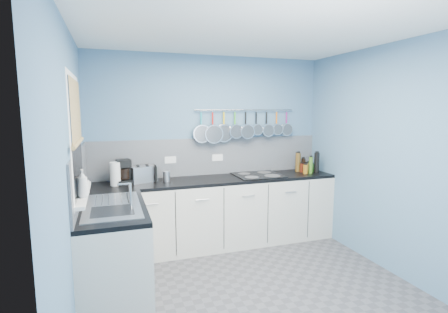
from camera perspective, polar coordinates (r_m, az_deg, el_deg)
floor at (r=3.68m, az=4.80°, el=-21.42°), size 3.20×3.00×0.02m
ceiling at (r=3.29m, az=5.35°, el=20.50°), size 3.20×3.00×0.02m
wall_back at (r=4.66m, az=-2.40°, el=1.27°), size 3.20×0.02×2.50m
wall_front at (r=2.00m, az=22.88°, el=-8.55°), size 3.20×0.02×2.50m
wall_left at (r=3.00m, az=-24.40°, el=-3.23°), size 0.02×3.00×2.50m
wall_right at (r=4.16m, az=25.80°, el=-0.35°), size 0.02×3.00×2.50m
backsplash_back at (r=4.65m, az=-2.32°, el=0.01°), size 3.20×0.02×0.50m
backsplash_left at (r=3.61m, az=-23.04°, el=-2.98°), size 0.02×1.80×0.50m
cabinet_run_back at (r=4.54m, az=-1.23°, el=-9.50°), size 3.20×0.60×0.86m
worktop_back at (r=4.43m, az=-1.25°, el=-3.94°), size 3.20×0.60×0.04m
cabinet_run_left at (r=3.51m, az=-17.89°, el=-15.31°), size 0.60×1.20×0.86m
worktop_left at (r=3.36m, az=-18.22°, el=-8.24°), size 0.60×1.20×0.04m
window_frame at (r=3.26m, az=-23.58°, el=2.98°), size 0.01×1.00×1.10m
window_glass at (r=3.26m, az=-23.49°, el=2.98°), size 0.01×0.90×1.00m
bamboo_blind at (r=3.25m, az=-23.58°, el=6.95°), size 0.01×0.90×0.55m
window_sill at (r=3.33m, az=-22.65°, el=-5.84°), size 0.10×0.98×0.03m
sink_unit at (r=3.36m, az=-18.24°, el=-7.84°), size 0.50×0.95×0.01m
mixer_tap at (r=3.15m, az=-15.38°, el=-6.37°), size 0.12×0.08×0.26m
socket_left at (r=4.52m, az=-8.97°, el=-0.57°), size 0.15×0.01×0.09m
socket_right at (r=4.67m, az=-1.10°, el=-0.20°), size 0.15×0.01×0.09m
pot_rail at (r=4.74m, az=3.64°, el=7.79°), size 1.45×0.02×0.02m
soap_bottle_a at (r=3.13m, az=-22.64°, el=-4.19°), size 0.11×0.11×0.24m
soap_bottle_b at (r=3.26m, az=-22.47°, el=-4.34°), size 0.09×0.09×0.17m
paper_towel at (r=4.20m, az=-17.75°, el=-2.79°), size 0.14×0.14×0.28m
coffee_maker at (r=4.24m, az=-16.44°, el=-2.49°), size 0.20×0.21×0.30m
toaster at (r=4.31m, az=-13.46°, el=-2.88°), size 0.35×0.27×0.20m
canister at (r=4.29m, az=-9.61°, el=-3.31°), size 0.11×0.11×0.13m
hob at (r=4.63m, az=5.74°, el=-3.11°), size 0.62×0.55×0.01m
pan_0 at (r=4.53m, az=-3.82°, el=5.05°), size 0.24×0.07×0.43m
pan_1 at (r=4.58m, az=-1.89°, el=5.01°), size 0.25×0.09×0.44m
pan_2 at (r=4.62m, az=-0.00°, el=5.12°), size 0.24×0.05×0.43m
pan_3 at (r=4.68m, az=1.85°, el=5.42°), size 0.20×0.09×0.39m
pan_4 at (r=4.73m, az=3.66°, el=5.40°), size 0.20×0.11×0.39m
pan_5 at (r=4.79m, az=5.43°, el=5.69°), size 0.16×0.09×0.35m
pan_6 at (r=4.86m, az=7.14°, el=5.55°), size 0.18×0.10×0.37m
pan_7 at (r=4.93m, az=8.81°, el=5.65°), size 0.17×0.07×0.36m
pan_8 at (r=5.01m, az=10.43°, el=5.57°), size 0.18×0.06×0.37m
condiment_0 at (r=5.12m, az=13.97°, el=-1.63°), size 0.07×0.07×0.12m
condiment_1 at (r=5.07m, az=13.16°, el=-1.34°), size 0.06×0.06×0.18m
condiment_2 at (r=5.00m, az=12.29°, el=-0.93°), size 0.07×0.07×0.27m
condiment_3 at (r=5.06m, az=14.50°, el=-1.83°), size 0.07×0.07×0.11m
condiment_4 at (r=5.02m, az=13.70°, el=-1.81°), size 0.06×0.06×0.12m
condiment_5 at (r=4.97m, az=12.90°, el=-1.86°), size 0.06×0.06×0.13m
condiment_6 at (r=4.96m, az=15.27°, el=-1.02°), size 0.07×0.07×0.28m
condiment_7 at (r=4.90m, az=14.34°, el=-1.42°), size 0.05×0.05×0.23m
condiment_8 at (r=4.88m, az=13.51°, el=-2.07°), size 0.07×0.07×0.12m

